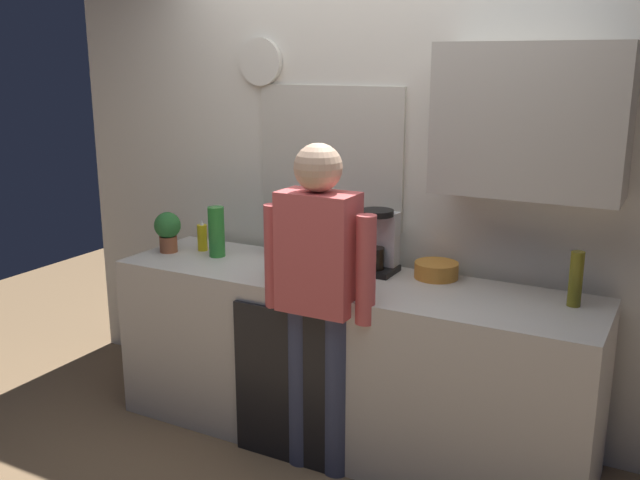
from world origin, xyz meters
TOP-DOWN VIEW (x-y plane):
  - ground_plane at (0.00, 0.00)m, footprint 8.00×8.00m
  - kitchen_counter at (0.00, 0.30)m, footprint 2.49×0.64m
  - dishwasher_panel at (-0.17, -0.03)m, footprint 0.56×0.02m
  - back_wall_assembly at (0.11, 0.70)m, footprint 4.09×0.42m
  - coffee_maker at (0.09, 0.49)m, footprint 0.20×0.20m
  - bottle_red_vinegar at (-0.59, 0.51)m, footprint 0.06×0.06m
  - bottle_amber_beer at (-0.35, 0.17)m, footprint 0.06×0.06m
  - bottle_clear_soda at (-0.82, 0.33)m, footprint 0.09×0.09m
  - bottle_olive_oil at (1.07, 0.42)m, footprint 0.06×0.06m
  - cup_white_mug at (-0.42, 0.37)m, footprint 0.08×0.08m
  - mixing_bowl at (0.39, 0.53)m, footprint 0.22×0.22m
  - potted_plant at (-1.12, 0.27)m, footprint 0.15×0.15m
  - dish_soap at (-0.97, 0.39)m, footprint 0.06×0.06m
  - person_at_sink at (0.00, 0.00)m, footprint 0.57×0.22m

SIDE VIEW (x-z plane):
  - ground_plane at x=0.00m, z-range 0.00..0.00m
  - dishwasher_panel at x=-0.17m, z-range 0.00..0.80m
  - kitchen_counter at x=0.00m, z-range 0.00..0.89m
  - mixing_bowl at x=0.39m, z-range 0.89..0.97m
  - cup_white_mug at x=-0.42m, z-range 0.89..0.99m
  - person_at_sink at x=0.00m, z-range 0.15..1.75m
  - dish_soap at x=-0.97m, z-range 0.88..1.06m
  - bottle_red_vinegar at x=-0.59m, z-range 0.89..1.11m
  - bottle_amber_beer at x=-0.35m, z-range 0.89..1.12m
  - bottle_olive_oil at x=1.07m, z-range 0.89..1.14m
  - potted_plant at x=-1.12m, z-range 0.91..1.14m
  - bottle_clear_soda at x=-0.82m, z-range 0.89..1.17m
  - coffee_maker at x=0.09m, z-range 0.87..1.20m
  - back_wall_assembly at x=0.11m, z-range 0.06..2.66m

